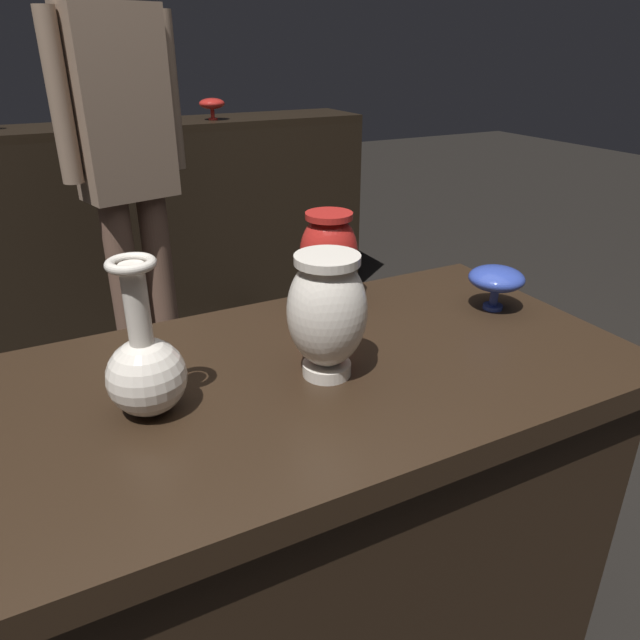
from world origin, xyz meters
TOP-DOWN VIEW (x-y plane):
  - display_plinth at (0.00, 0.00)m, footprint 1.20×0.64m
  - back_display_shelf at (0.00, 2.20)m, footprint 2.60×0.40m
  - vase_centerpiece at (0.01, -0.03)m, footprint 0.14×0.14m
  - vase_tall_behind at (0.47, 0.05)m, footprint 0.12×0.12m
  - vase_left_accent at (0.17, 0.25)m, footprint 0.13×0.13m
  - vase_right_accent at (-0.29, -0.01)m, footprint 0.12×0.12m
  - shelf_vase_center at (0.00, 2.18)m, footprint 0.13×0.13m
  - shelf_vase_right at (0.52, 2.14)m, footprint 0.13×0.13m
  - visitor_center_back at (-0.04, 1.43)m, footprint 0.46×0.25m

SIDE VIEW (x-z plane):
  - display_plinth at x=0.00m, z-range 0.00..0.80m
  - back_display_shelf at x=0.00m, z-range 0.00..0.99m
  - vase_tall_behind at x=0.47m, z-range 0.82..0.92m
  - vase_right_accent at x=-0.29m, z-range 0.75..1.01m
  - vase_left_accent at x=0.17m, z-range 0.81..1.02m
  - vase_centerpiece at x=0.01m, z-range 0.81..1.03m
  - visitor_center_back at x=-0.04m, z-range 0.15..1.80m
  - shelf_vase_right at x=0.52m, z-range 1.01..1.11m
  - shelf_vase_center at x=0.00m, z-range 1.01..1.12m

